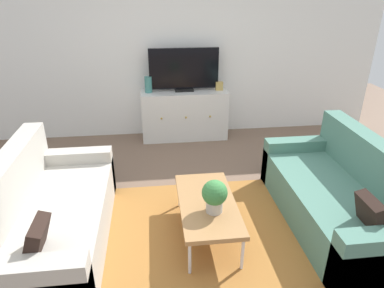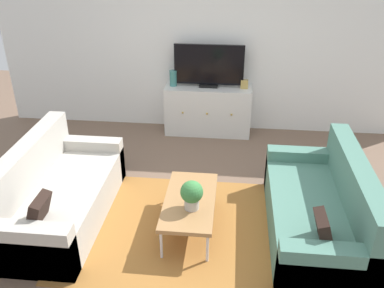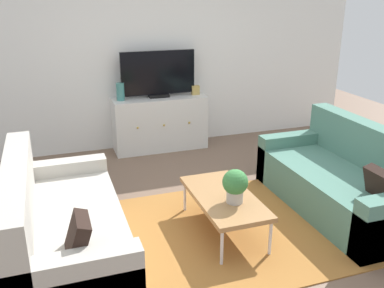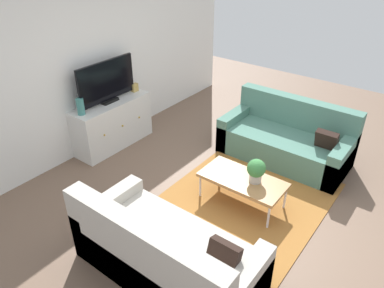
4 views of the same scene
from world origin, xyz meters
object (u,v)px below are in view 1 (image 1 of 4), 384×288
(glass_vase, at_px, (148,85))
(mantel_clock, at_px, (219,86))
(couch_right_side, at_px, (343,198))
(tv_console, at_px, (184,115))
(potted_plant, at_px, (215,195))
(flat_screen_tv, at_px, (184,70))
(couch_left_side, at_px, (45,220))
(coffee_table, at_px, (207,204))

(glass_vase, distance_m, mantel_clock, 1.08)
(couch_right_side, relative_size, tv_console, 1.43)
(tv_console, relative_size, glass_vase, 5.46)
(tv_console, bearing_deg, potted_plant, -89.65)
(flat_screen_tv, bearing_deg, glass_vase, -177.87)
(tv_console, relative_size, flat_screen_tv, 1.27)
(tv_console, height_order, glass_vase, glass_vase)
(flat_screen_tv, bearing_deg, couch_left_side, -122.40)
(couch_right_side, xyz_separation_m, mantel_clock, (-0.83, 2.37, 0.54))
(couch_right_side, distance_m, tv_console, 2.74)
(coffee_table, xyz_separation_m, glass_vase, (-0.52, 2.40, 0.53))
(couch_left_side, relative_size, couch_right_side, 1.00)
(couch_right_side, distance_m, flat_screen_tv, 2.87)
(coffee_table, xyz_separation_m, flat_screen_tv, (0.02, 2.42, 0.73))
(couch_left_side, distance_m, mantel_clock, 3.19)
(glass_vase, bearing_deg, potted_plant, -77.75)
(couch_right_side, height_order, glass_vase, glass_vase)
(tv_console, bearing_deg, flat_screen_tv, 90.00)
(mantel_clock, bearing_deg, glass_vase, 180.00)
(couch_left_side, distance_m, coffee_table, 1.50)
(couch_right_side, height_order, flat_screen_tv, flat_screen_tv)
(potted_plant, xyz_separation_m, flat_screen_tv, (-0.02, 2.57, 0.53))
(coffee_table, xyz_separation_m, tv_console, (0.02, 2.40, 0.03))
(potted_plant, bearing_deg, flat_screen_tv, 90.35)
(tv_console, bearing_deg, couch_left_side, -122.62)
(couch_right_side, bearing_deg, flat_screen_tv, 119.69)
(glass_vase, bearing_deg, flat_screen_tv, 2.13)
(mantel_clock, bearing_deg, couch_right_side, -70.79)
(couch_left_side, height_order, potted_plant, couch_left_side)
(couch_left_side, xyz_separation_m, coffee_table, (1.50, -0.03, 0.06))
(coffee_table, bearing_deg, potted_plant, -76.30)
(couch_left_side, height_order, glass_vase, glass_vase)
(tv_console, bearing_deg, mantel_clock, 0.00)
(couch_left_side, distance_m, tv_console, 2.82)
(couch_right_side, relative_size, potted_plant, 6.05)
(couch_left_side, distance_m, glass_vase, 2.64)
(potted_plant, relative_size, flat_screen_tv, 0.30)
(couch_left_side, height_order, couch_right_side, same)
(potted_plant, distance_m, flat_screen_tv, 2.62)
(flat_screen_tv, distance_m, glass_vase, 0.57)
(couch_right_side, relative_size, mantel_clock, 14.48)
(couch_left_side, height_order, flat_screen_tv, flat_screen_tv)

